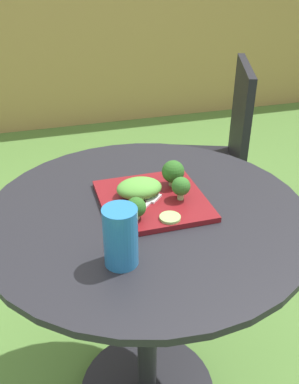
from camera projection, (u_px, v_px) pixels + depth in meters
bamboo_fence at (51, 20)px, 3.12m from camera, size 8.00×0.08×1.66m
patio_table at (147, 298)px, 1.19m from camera, size 0.80×0.80×0.74m
patio_chair at (212, 150)px, 1.86m from camera, size 0.57×0.57×0.90m
salad_plate at (152, 200)px, 1.06m from camera, size 0.26×0.26×0.01m
drinking_glass at (121, 240)px, 0.84m from camera, size 0.07×0.07×0.13m
fork at (146, 205)px, 1.02m from camera, size 0.12×0.12×0.00m
lettuce_mound at (139, 188)px, 1.06m from camera, size 0.12×0.09×0.04m
broccoli_floret_0 at (182, 187)px, 1.03m from camera, size 0.05×0.05×0.06m
broccoli_floret_1 at (136, 207)px, 0.97m from camera, size 0.05×0.05×0.05m
broccoli_floret_2 at (173, 172)px, 1.10m from camera, size 0.06×0.06×0.07m
cucumber_slice_0 at (170, 218)px, 0.98m from camera, size 0.05×0.05×0.01m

